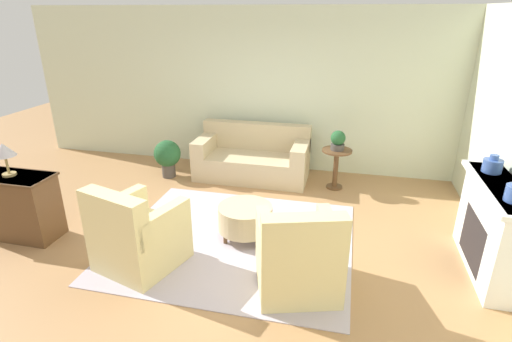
{
  "coord_description": "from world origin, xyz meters",
  "views": [
    {
      "loc": [
        1.27,
        -4.18,
        2.71
      ],
      "look_at": [
        0.15,
        0.55,
        0.75
      ],
      "focal_mm": 28.0,
      "sensor_mm": 36.0,
      "label": 1
    }
  ],
  "objects_px": {
    "armchair_left": "(137,237)",
    "table_lamp": "(4,151)",
    "dresser": "(17,205)",
    "potted_plant_floor": "(167,155)",
    "potted_plant_on_side_table": "(338,140)",
    "vase_mantel_near": "(493,165)",
    "armchair_right": "(298,258)",
    "side_table": "(336,163)",
    "couch": "(253,159)",
    "ottoman_table": "(245,218)"
  },
  "relations": [
    {
      "from": "couch",
      "to": "dresser",
      "type": "distance_m",
      "value": 3.56
    },
    {
      "from": "dresser",
      "to": "vase_mantel_near",
      "type": "bearing_deg",
      "value": 9.67
    },
    {
      "from": "armchair_left",
      "to": "dresser",
      "type": "relative_size",
      "value": 1.0
    },
    {
      "from": "ottoman_table",
      "to": "vase_mantel_near",
      "type": "xyz_separation_m",
      "value": [
        2.76,
        0.34,
        0.83
      ]
    },
    {
      "from": "side_table",
      "to": "couch",
      "type": "bearing_deg",
      "value": 173.17
    },
    {
      "from": "dresser",
      "to": "potted_plant_floor",
      "type": "relative_size",
      "value": 1.56
    },
    {
      "from": "armchair_right",
      "to": "vase_mantel_near",
      "type": "height_order",
      "value": "vase_mantel_near"
    },
    {
      "from": "couch",
      "to": "ottoman_table",
      "type": "height_order",
      "value": "couch"
    },
    {
      "from": "side_table",
      "to": "dresser",
      "type": "relative_size",
      "value": 0.64
    },
    {
      "from": "couch",
      "to": "potted_plant_floor",
      "type": "relative_size",
      "value": 2.9
    },
    {
      "from": "armchair_left",
      "to": "dresser",
      "type": "height_order",
      "value": "armchair_left"
    },
    {
      "from": "armchair_left",
      "to": "potted_plant_on_side_table",
      "type": "height_order",
      "value": "armchair_left"
    },
    {
      "from": "armchair_right",
      "to": "potted_plant_floor",
      "type": "distance_m",
      "value": 3.63
    },
    {
      "from": "vase_mantel_near",
      "to": "potted_plant_on_side_table",
      "type": "xyz_separation_m",
      "value": [
        -1.74,
        1.5,
        -0.3
      ]
    },
    {
      "from": "armchair_left",
      "to": "potted_plant_floor",
      "type": "xyz_separation_m",
      "value": [
        -0.81,
        2.52,
        0.01
      ]
    },
    {
      "from": "side_table",
      "to": "table_lamp",
      "type": "xyz_separation_m",
      "value": [
        -3.84,
        -2.45,
        0.71
      ]
    },
    {
      "from": "couch",
      "to": "ottoman_table",
      "type": "relative_size",
      "value": 2.78
    },
    {
      "from": "vase_mantel_near",
      "to": "potted_plant_on_side_table",
      "type": "relative_size",
      "value": 0.66
    },
    {
      "from": "side_table",
      "to": "potted_plant_floor",
      "type": "relative_size",
      "value": 1.0
    },
    {
      "from": "armchair_left",
      "to": "armchair_right",
      "type": "bearing_deg",
      "value": 0.0
    },
    {
      "from": "couch",
      "to": "table_lamp",
      "type": "relative_size",
      "value": 4.63
    },
    {
      "from": "side_table",
      "to": "potted_plant_on_side_table",
      "type": "distance_m",
      "value": 0.38
    },
    {
      "from": "couch",
      "to": "potted_plant_on_side_table",
      "type": "height_order",
      "value": "potted_plant_on_side_table"
    },
    {
      "from": "dresser",
      "to": "potted_plant_on_side_table",
      "type": "bearing_deg",
      "value": 32.5
    },
    {
      "from": "couch",
      "to": "vase_mantel_near",
      "type": "relative_size",
      "value": 9.25
    },
    {
      "from": "side_table",
      "to": "potted_plant_on_side_table",
      "type": "relative_size",
      "value": 2.11
    },
    {
      "from": "ottoman_table",
      "to": "potted_plant_on_side_table",
      "type": "distance_m",
      "value": 2.17
    },
    {
      "from": "armchair_right",
      "to": "side_table",
      "type": "height_order",
      "value": "armchair_right"
    },
    {
      "from": "ottoman_table",
      "to": "side_table",
      "type": "distance_m",
      "value": 2.11
    },
    {
      "from": "armchair_right",
      "to": "vase_mantel_near",
      "type": "bearing_deg",
      "value": 31.46
    },
    {
      "from": "ottoman_table",
      "to": "potted_plant_floor",
      "type": "distance_m",
      "value": 2.46
    },
    {
      "from": "vase_mantel_near",
      "to": "armchair_right",
      "type": "bearing_deg",
      "value": -148.54
    },
    {
      "from": "dresser",
      "to": "table_lamp",
      "type": "distance_m",
      "value": 0.71
    },
    {
      "from": "armchair_left",
      "to": "ottoman_table",
      "type": "height_order",
      "value": "armchair_left"
    },
    {
      "from": "potted_plant_on_side_table",
      "to": "armchair_right",
      "type": "bearing_deg",
      "value": -95.14
    },
    {
      "from": "ottoman_table",
      "to": "potted_plant_on_side_table",
      "type": "xyz_separation_m",
      "value": [
        1.03,
        1.83,
        0.53
      ]
    },
    {
      "from": "potted_plant_on_side_table",
      "to": "couch",
      "type": "bearing_deg",
      "value": 173.17
    },
    {
      "from": "couch",
      "to": "vase_mantel_near",
      "type": "height_order",
      "value": "vase_mantel_near"
    },
    {
      "from": "side_table",
      "to": "vase_mantel_near",
      "type": "xyz_separation_m",
      "value": [
        1.74,
        -1.5,
        0.67
      ]
    },
    {
      "from": "ottoman_table",
      "to": "vase_mantel_near",
      "type": "relative_size",
      "value": 3.32
    },
    {
      "from": "table_lamp",
      "to": "armchair_right",
      "type": "bearing_deg",
      "value": -4.15
    },
    {
      "from": "side_table",
      "to": "potted_plant_on_side_table",
      "type": "bearing_deg",
      "value": 26.57
    },
    {
      "from": "potted_plant_floor",
      "to": "table_lamp",
      "type": "bearing_deg",
      "value": -113.64
    },
    {
      "from": "armchair_left",
      "to": "vase_mantel_near",
      "type": "xyz_separation_m",
      "value": [
        3.78,
        1.21,
        0.73
      ]
    },
    {
      "from": "potted_plant_on_side_table",
      "to": "armchair_left",
      "type": "bearing_deg",
      "value": -127.04
    },
    {
      "from": "armchair_left",
      "to": "table_lamp",
      "type": "relative_size",
      "value": 2.5
    },
    {
      "from": "armchair_left",
      "to": "vase_mantel_near",
      "type": "bearing_deg",
      "value": 17.77
    },
    {
      "from": "armchair_left",
      "to": "dresser",
      "type": "distance_m",
      "value": 1.82
    },
    {
      "from": "couch",
      "to": "side_table",
      "type": "relative_size",
      "value": 2.89
    },
    {
      "from": "couch",
      "to": "armchair_right",
      "type": "height_order",
      "value": "armchair_right"
    }
  ]
}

